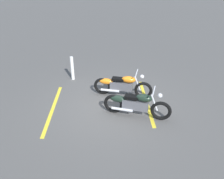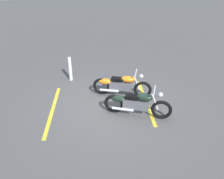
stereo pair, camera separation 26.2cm
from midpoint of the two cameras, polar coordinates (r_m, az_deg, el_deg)
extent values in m
plane|color=#514F4C|center=(8.22, 0.51, -4.01)|extent=(60.00, 60.00, 0.00)
torus|color=black|center=(8.60, 8.62, -0.20)|extent=(0.68, 0.28, 0.67)
torus|color=black|center=(8.80, -1.53, 0.83)|extent=(0.68, 0.28, 0.67)
cube|color=#59595E|center=(8.63, 3.18, 0.85)|extent=(0.87, 0.43, 0.32)
ellipsoid|color=orange|center=(8.47, 5.03, 2.47)|extent=(0.57, 0.41, 0.24)
ellipsoid|color=orange|center=(8.67, -0.52, 2.05)|extent=(0.60, 0.38, 0.22)
cube|color=black|center=(8.53, 2.36, 2.61)|extent=(0.49, 0.35, 0.09)
cylinder|color=silver|center=(8.49, 7.20, 1.50)|extent=(0.27, 0.12, 0.56)
cylinder|color=silver|center=(8.32, 7.03, 4.15)|extent=(0.20, 0.61, 0.04)
sphere|color=silver|center=(8.36, 8.34, 3.14)|extent=(0.15, 0.15, 0.15)
cylinder|color=silver|center=(8.65, 0.38, -0.24)|extent=(0.70, 0.27, 0.09)
torus|color=black|center=(7.52, 12.99, -5.18)|extent=(0.67, 0.32, 0.67)
torus|color=black|center=(7.69, 1.36, -3.57)|extent=(0.67, 0.32, 0.67)
cube|color=#59595E|center=(7.52, 6.77, -3.79)|extent=(0.87, 0.47, 0.32)
ellipsoid|color=black|center=(7.34, 8.98, -2.09)|extent=(0.58, 0.43, 0.24)
ellipsoid|color=black|center=(7.54, 2.56, -2.29)|extent=(0.61, 0.40, 0.22)
cube|color=black|center=(7.40, 5.90, -1.81)|extent=(0.49, 0.37, 0.09)
cylinder|color=silver|center=(7.39, 11.44, -3.25)|extent=(0.27, 0.14, 0.56)
cylinder|color=silver|center=(7.18, 11.36, -0.31)|extent=(0.23, 0.60, 0.04)
sphere|color=silver|center=(7.24, 12.83, -1.49)|extent=(0.15, 0.15, 0.15)
cylinder|color=silver|center=(7.55, 3.52, -4.95)|extent=(0.69, 0.31, 0.09)
cylinder|color=white|center=(10.03, -9.07, 5.20)|extent=(0.14, 0.14, 1.04)
cube|color=yellow|center=(8.59, 9.32, -2.87)|extent=(0.18, 3.20, 0.01)
cube|color=yellow|center=(8.28, -13.57, -4.59)|extent=(0.18, 3.20, 0.01)
camera|label=1|loc=(0.13, 90.95, -0.51)|focal=36.94mm
camera|label=2|loc=(0.13, -89.05, 0.51)|focal=36.94mm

